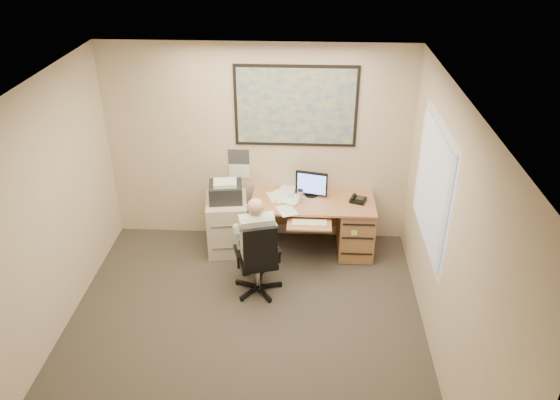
# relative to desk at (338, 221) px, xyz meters

# --- Properties ---
(room_shell) EXTENTS (4.00, 4.50, 2.70)m
(room_shell) POSITION_rel_desk_xyz_m (-1.08, -1.90, 0.91)
(room_shell) COLOR #37312B
(room_shell) RESTS_ON ground
(desk) EXTENTS (1.60, 0.97, 1.09)m
(desk) POSITION_rel_desk_xyz_m (0.00, 0.00, 0.00)
(desk) COLOR #BA794F
(desk) RESTS_ON ground
(world_map) EXTENTS (1.56, 0.03, 1.06)m
(world_map) POSITION_rel_desk_xyz_m (-0.59, 0.33, 1.46)
(world_map) COLOR #1E4C93
(world_map) RESTS_ON room_shell
(wall_calendar) EXTENTS (0.28, 0.01, 0.42)m
(wall_calendar) POSITION_rel_desk_xyz_m (-1.34, 0.34, 0.64)
(wall_calendar) COLOR white
(wall_calendar) RESTS_ON room_shell
(window_blinds) EXTENTS (0.06, 1.40, 1.30)m
(window_blinds) POSITION_rel_desk_xyz_m (0.89, -1.10, 1.11)
(window_blinds) COLOR #F0E7CF
(window_blinds) RESTS_ON room_shell
(filing_cabinet) EXTENTS (0.61, 0.70, 1.02)m
(filing_cabinet) POSITION_rel_desk_xyz_m (-1.47, -0.04, 0.00)
(filing_cabinet) COLOR beige
(filing_cabinet) RESTS_ON ground
(office_chair) EXTENTS (0.74, 0.74, 1.00)m
(office_chair) POSITION_rel_desk_xyz_m (-1.00, -0.99, -0.14)
(office_chair) COLOR black
(office_chair) RESTS_ON ground
(person) EXTENTS (0.70, 0.85, 1.25)m
(person) POSITION_rel_desk_xyz_m (-0.99, -0.92, 0.19)
(person) COLOR silver
(person) RESTS_ON office_chair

